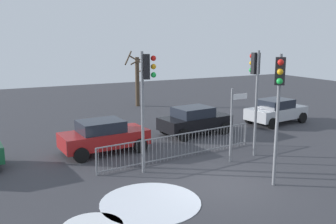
# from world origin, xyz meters

# --- Properties ---
(ground_plane) EXTENTS (60.00, 60.00, 0.00)m
(ground_plane) POSITION_xyz_m (0.00, 0.00, 0.00)
(ground_plane) COLOR #38383D
(traffic_light_mid_right) EXTENTS (0.55, 0.37, 4.57)m
(traffic_light_mid_right) POSITION_xyz_m (-1.95, 2.28, 3.34)
(traffic_light_mid_right) COLOR slate
(traffic_light_mid_right) RESTS_ON ground
(traffic_light_rear_right) EXTENTS (0.46, 0.47, 4.53)m
(traffic_light_rear_right) POSITION_xyz_m (1.40, -0.95, 3.32)
(traffic_light_rear_right) COLOR slate
(traffic_light_rear_right) RESTS_ON ground
(traffic_light_rear_left) EXTENTS (0.32, 0.57, 4.53)m
(traffic_light_rear_left) POSITION_xyz_m (3.05, 2.25, 3.32)
(traffic_light_rear_left) COLOR slate
(traffic_light_rear_left) RESTS_ON ground
(direction_sign_post) EXTENTS (0.79, 0.09, 3.06)m
(direction_sign_post) POSITION_xyz_m (1.66, 1.86, 1.71)
(direction_sign_post) COLOR slate
(direction_sign_post) RESTS_ON ground
(pedestrian_guard_railing) EXTENTS (7.56, 0.87, 1.07)m
(pedestrian_guard_railing) POSITION_xyz_m (-0.02, 3.19, 0.55)
(pedestrian_guard_railing) COLOR slate
(pedestrian_guard_railing) RESTS_ON ground
(car_red_trailing) EXTENTS (3.92, 2.17, 1.47)m
(car_red_trailing) POSITION_xyz_m (-2.68, 5.44, 0.77)
(car_red_trailing) COLOR maroon
(car_red_trailing) RESTS_ON ground
(car_black_far) EXTENTS (3.96, 2.27, 1.47)m
(car_black_far) POSITION_xyz_m (2.58, 6.40, 0.77)
(car_black_far) COLOR black
(car_black_far) RESTS_ON ground
(car_silver_near) EXTENTS (4.00, 2.37, 1.47)m
(car_silver_near) POSITION_xyz_m (8.22, 6.43, 0.77)
(car_silver_near) COLOR #B2B5BA
(car_silver_near) RESTS_ON ground
(bare_tree_left) EXTENTS (1.72, 1.72, 4.06)m
(bare_tree_left) POSITION_xyz_m (2.99, 15.48, 2.04)
(bare_tree_left) COLOR #473828
(bare_tree_left) RESTS_ON ground
(snow_patch_island) EXTENTS (3.16, 3.16, 0.01)m
(snow_patch_island) POSITION_xyz_m (-2.92, -0.22, 0.01)
(snow_patch_island) COLOR white
(snow_patch_island) RESTS_ON ground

